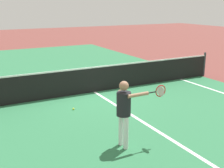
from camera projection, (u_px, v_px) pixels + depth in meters
ground_plane at (95, 92)px, 10.76m from camera, size 60.00×60.00×0.00m
court_surface_inbounds at (95, 92)px, 10.76m from camera, size 10.62×24.40×0.00m
line_center_service at (142, 122)px, 8.04m from camera, size 0.10×6.40×0.01m
net at (94, 79)px, 10.63m from camera, size 10.99×0.09×1.07m
player_near at (125, 107)px, 6.41m from camera, size 1.17×0.49×1.55m
tennis_ball_near_net at (73, 109)px, 8.93m from camera, size 0.07×0.07×0.07m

